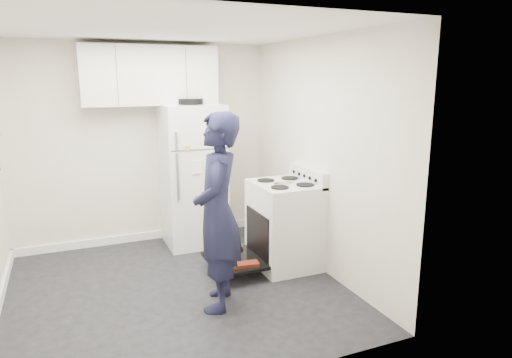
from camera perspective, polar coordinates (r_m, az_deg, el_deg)
name	(u,v)px	position (r m, az deg, el deg)	size (l,w,h in m)	color
room	(168,171)	(4.40, -10.94, 0.94)	(3.21, 3.21, 2.51)	black
electric_range	(283,225)	(5.12, 3.45, -5.79)	(0.66, 0.76, 1.10)	silver
open_oven_door	(231,256)	(5.02, -3.12, -9.55)	(0.55, 0.70, 0.22)	black
refrigerator	(193,175)	(5.76, -7.89, 0.51)	(0.72, 0.74, 1.83)	white
upper_cabinets	(150,76)	(5.71, -13.11, 12.48)	(1.60, 0.33, 0.70)	silver
person	(218,212)	(4.10, -4.83, -4.19)	(0.65, 0.43, 1.79)	#161732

